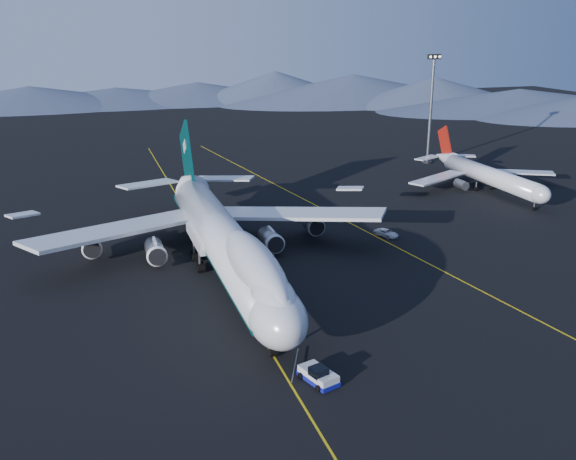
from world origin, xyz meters
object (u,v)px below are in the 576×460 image
object	(u,v)px
pushback_tug	(318,376)
floodlight_mast	(431,109)
boeing_747	(223,239)
service_van	(386,233)
second_jet	(486,175)

from	to	relation	value
pushback_tug	floodlight_mast	xyz separation A→B (m)	(68.14, 97.78, 14.07)
boeing_747	floodlight_mast	world-z (taller)	floodlight_mast
service_van	second_jet	bearing A→B (deg)	10.27
boeing_747	pushback_tug	bearing A→B (deg)	-84.86
pushback_tug	second_jet	bearing A→B (deg)	27.38
boeing_747	service_van	size ratio (longest dim) A/B	15.52
pushback_tug	service_van	world-z (taller)	pushback_tug
boeing_747	service_van	xyz separation A→B (m)	(31.82, 9.28, -5.17)
pushback_tug	service_van	bearing A→B (deg)	37.92
boeing_747	floodlight_mast	xyz separation A→B (m)	(71.14, 64.45, 8.90)
pushback_tug	service_van	xyz separation A→B (m)	(28.82, 42.61, 0.00)
floodlight_mast	service_van	bearing A→B (deg)	-125.48
pushback_tug	second_jet	distance (m)	92.96
second_jet	service_van	distance (m)	43.48
service_van	boeing_747	bearing A→B (deg)	173.67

